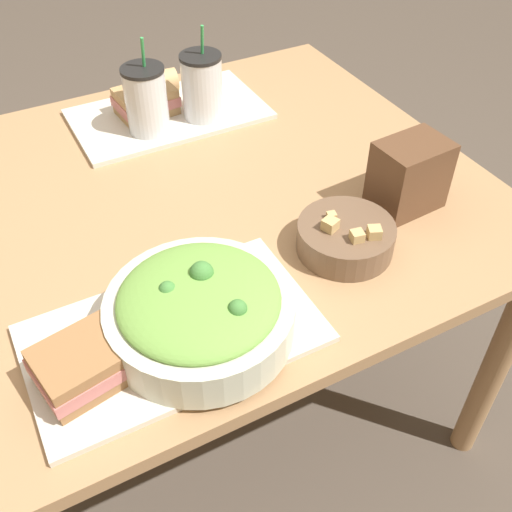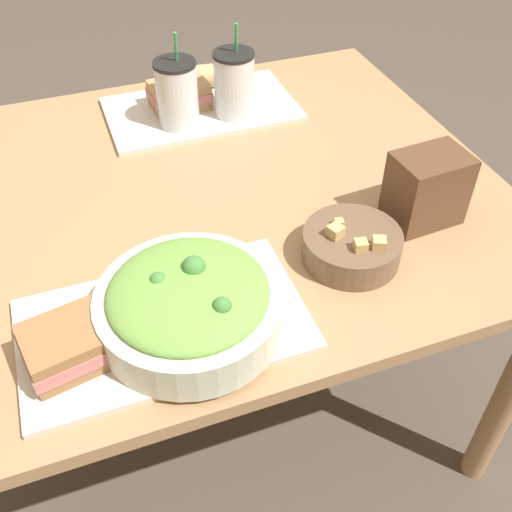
# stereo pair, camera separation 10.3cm
# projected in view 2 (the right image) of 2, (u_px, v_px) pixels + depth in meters

# --- Properties ---
(ground_plane) EXTENTS (12.00, 12.00, 0.00)m
(ground_plane) POSITION_uv_depth(u_px,v_px,m) (217.00, 391.00, 1.74)
(ground_plane) COLOR #4C4238
(dining_table) EXTENTS (1.23, 1.03, 0.73)m
(dining_table) POSITION_uv_depth(u_px,v_px,m) (204.00, 224.00, 1.31)
(dining_table) COLOR #A37A51
(dining_table) RESTS_ON ground_plane
(tray_near) EXTENTS (0.46, 0.27, 0.01)m
(tray_near) POSITION_uv_depth(u_px,v_px,m) (164.00, 324.00, 0.97)
(tray_near) COLOR beige
(tray_near) RESTS_ON dining_table
(tray_far) EXTENTS (0.46, 0.27, 0.01)m
(tray_far) POSITION_uv_depth(u_px,v_px,m) (201.00, 109.00, 1.48)
(tray_far) COLOR beige
(tray_far) RESTS_ON dining_table
(salad_bowl) EXTENTS (0.30, 0.30, 0.11)m
(salad_bowl) POSITION_uv_depth(u_px,v_px,m) (189.00, 304.00, 0.93)
(salad_bowl) COLOR beige
(salad_bowl) RESTS_ON tray_near
(soup_bowl) EXTENTS (0.18, 0.18, 0.08)m
(soup_bowl) POSITION_uv_depth(u_px,v_px,m) (352.00, 245.00, 1.08)
(soup_bowl) COLOR brown
(soup_bowl) RESTS_ON dining_table
(sandwich_near) EXTENTS (0.16, 0.13, 0.06)m
(sandwich_near) POSITION_uv_depth(u_px,v_px,m) (71.00, 344.00, 0.89)
(sandwich_near) COLOR olive
(sandwich_near) RESTS_ON tray_near
(baguette_near) EXTENTS (0.12, 0.08, 0.06)m
(baguette_near) POSITION_uv_depth(u_px,v_px,m) (167.00, 264.00, 1.03)
(baguette_near) COLOR tan
(baguette_near) RESTS_ON tray_near
(sandwich_far) EXTENTS (0.15, 0.11, 0.06)m
(sandwich_far) POSITION_uv_depth(u_px,v_px,m) (179.00, 95.00, 1.46)
(sandwich_far) COLOR tan
(sandwich_far) RESTS_ON tray_far
(baguette_far) EXTENTS (0.08, 0.07, 0.06)m
(baguette_far) POSITION_uv_depth(u_px,v_px,m) (199.00, 77.00, 1.53)
(baguette_far) COLOR tan
(baguette_far) RESTS_ON tray_far
(drink_cup_dark) EXTENTS (0.10, 0.10, 0.22)m
(drink_cup_dark) POSITION_uv_depth(u_px,v_px,m) (177.00, 96.00, 1.37)
(drink_cup_dark) COLOR silver
(drink_cup_dark) RESTS_ON tray_far
(drink_cup_red) EXTENTS (0.10, 0.10, 0.22)m
(drink_cup_red) POSITION_uv_depth(u_px,v_px,m) (234.00, 86.00, 1.41)
(drink_cup_red) COLOR silver
(drink_cup_red) RESTS_ON tray_far
(chip_bag) EXTENTS (0.14, 0.11, 0.14)m
(chip_bag) POSITION_uv_depth(u_px,v_px,m) (427.00, 188.00, 1.13)
(chip_bag) COLOR brown
(chip_bag) RESTS_ON dining_table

